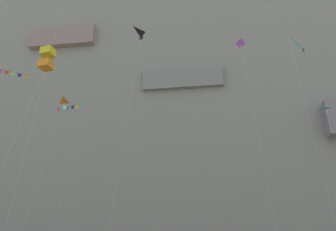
{
  "coord_description": "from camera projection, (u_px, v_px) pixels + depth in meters",
  "views": [
    {
      "loc": [
        5.0,
        -9.76,
        2.13
      ],
      "look_at": [
        0.74,
        22.15,
        16.88
      ],
      "focal_mm": 39.14,
      "sensor_mm": 36.0,
      "label": 1
    }
  ],
  "objects": [
    {
      "name": "cliff_face",
      "position": [
        189.0,
        108.0,
        79.55
      ],
      "size": [
        180.0,
        28.85,
        73.54
      ],
      "color": "gray",
      "rests_on": "ground"
    },
    {
      "name": "kite_box_high_center",
      "position": [
        47.0,
        59.0,
        27.9
      ],
      "size": [
        3.34,
        2.56,
        18.6
      ],
      "color": "yellow",
      "rests_on": "ground"
    },
    {
      "name": "kite_delta_far_left",
      "position": [
        145.0,
        39.0,
        46.44
      ],
      "size": [
        3.34,
        5.53,
        31.01
      ],
      "color": "black",
      "rests_on": "ground"
    },
    {
      "name": "kite_banner_mid_left",
      "position": [
        69.0,
        118.0,
        50.12
      ],
      "size": [
        4.54,
        5.1,
        24.71
      ],
      "color": "black",
      "rests_on": "ground"
    },
    {
      "name": "kite_delta_upper_left",
      "position": [
        67.0,
        111.0,
        42.06
      ],
      "size": [
        4.17,
        3.59,
        20.75
      ],
      "color": "orange",
      "rests_on": "ground"
    },
    {
      "name": "kite_diamond_upper_mid",
      "position": [
        243.0,
        59.0,
        49.04
      ],
      "size": [
        2.95,
        1.59,
        32.82
      ],
      "color": "purple",
      "rests_on": "ground"
    },
    {
      "name": "kite_banner_far_right",
      "position": [
        9.0,
        82.0,
        54.55
      ],
      "size": [
        4.2,
        3.93,
        31.25
      ],
      "color": "black",
      "rests_on": "ground"
    },
    {
      "name": "kite_delta_low_center",
      "position": [
        330.0,
        121.0,
        40.62
      ],
      "size": [
        1.23,
        2.68,
        19.97
      ],
      "color": "#38B2D1",
      "rests_on": "ground"
    },
    {
      "name": "kite_banner_mid_center",
      "position": [
        301.0,
        62.0,
        40.4
      ],
      "size": [
        2.41,
        4.15,
        27.2
      ],
      "color": "black",
      "rests_on": "ground"
    }
  ]
}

